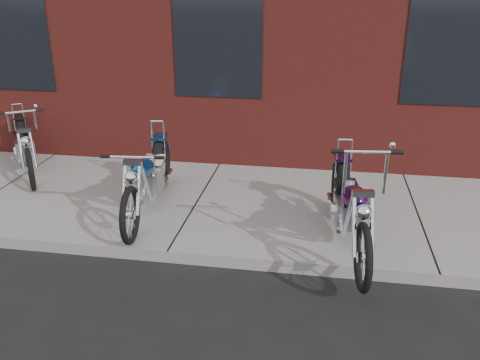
# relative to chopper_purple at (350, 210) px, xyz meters

# --- Properties ---
(ground) EXTENTS (120.00, 120.00, 0.00)m
(ground) POSITION_rel_chopper_purple_xyz_m (-2.04, -0.52, -0.59)
(ground) COLOR black
(ground) RESTS_ON ground
(sidewalk) EXTENTS (22.00, 3.00, 0.15)m
(sidewalk) POSITION_rel_chopper_purple_xyz_m (-2.04, 0.98, -0.52)
(sidewalk) COLOR gray
(sidewalk) RESTS_ON ground
(chopper_purple) EXTENTS (0.60, 2.46, 1.38)m
(chopper_purple) POSITION_rel_chopper_purple_xyz_m (0.00, 0.00, 0.00)
(chopper_purple) COLOR black
(chopper_purple) RESTS_ON sidewalk
(chopper_blue) EXTENTS (0.59, 2.42, 1.05)m
(chopper_blue) POSITION_rel_chopper_purple_xyz_m (-2.60, 0.54, -0.01)
(chopper_blue) COLOR black
(chopper_blue) RESTS_ON sidewalk
(chopper_third) EXTENTS (1.38, 1.91, 1.15)m
(chopper_third) POSITION_rel_chopper_purple_xyz_m (-5.02, 1.61, -0.04)
(chopper_third) COLOR black
(chopper_third) RESTS_ON sidewalk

